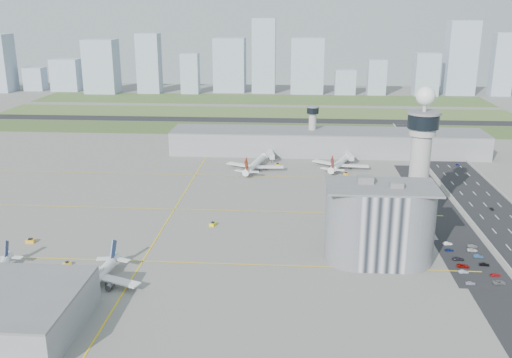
# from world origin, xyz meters

# --- Properties ---
(ground) EXTENTS (1000.00, 1000.00, 0.00)m
(ground) POSITION_xyz_m (0.00, 0.00, 0.00)
(ground) COLOR gray
(grass_strip_0) EXTENTS (480.00, 50.00, 0.08)m
(grass_strip_0) POSITION_xyz_m (-20.00, 225.00, 0.04)
(grass_strip_0) COLOR #375126
(grass_strip_0) RESTS_ON ground
(grass_strip_1) EXTENTS (480.00, 60.00, 0.08)m
(grass_strip_1) POSITION_xyz_m (-20.00, 300.00, 0.04)
(grass_strip_1) COLOR #566D33
(grass_strip_1) RESTS_ON ground
(grass_strip_2) EXTENTS (480.00, 70.00, 0.08)m
(grass_strip_2) POSITION_xyz_m (-20.00, 380.00, 0.04)
(grass_strip_2) COLOR #40592A
(grass_strip_2) RESTS_ON ground
(runway) EXTENTS (480.00, 22.00, 0.10)m
(runway) POSITION_xyz_m (-20.00, 262.00, 0.06)
(runway) COLOR black
(runway) RESTS_ON ground
(barrier_left) EXTENTS (0.60, 500.00, 1.20)m
(barrier_left) POSITION_xyz_m (101.00, 0.00, 0.60)
(barrier_left) COLOR #9E9E99
(barrier_left) RESTS_ON ground
(landside_road) EXTENTS (18.00, 260.00, 0.08)m
(landside_road) POSITION_xyz_m (90.00, -10.00, 0.04)
(landside_road) COLOR black
(landside_road) RESTS_ON ground
(parking_lot) EXTENTS (20.00, 44.00, 0.10)m
(parking_lot) POSITION_xyz_m (88.00, -22.00, 0.05)
(parking_lot) COLOR black
(parking_lot) RESTS_ON ground
(taxiway_line_h_0) EXTENTS (260.00, 0.60, 0.01)m
(taxiway_line_h_0) POSITION_xyz_m (-40.00, -30.00, 0.01)
(taxiway_line_h_0) COLOR yellow
(taxiway_line_h_0) RESTS_ON ground
(taxiway_line_h_1) EXTENTS (260.00, 0.60, 0.01)m
(taxiway_line_h_1) POSITION_xyz_m (-40.00, 30.00, 0.01)
(taxiway_line_h_1) COLOR yellow
(taxiway_line_h_1) RESTS_ON ground
(taxiway_line_h_2) EXTENTS (260.00, 0.60, 0.01)m
(taxiway_line_h_2) POSITION_xyz_m (-40.00, 90.00, 0.01)
(taxiway_line_h_2) COLOR yellow
(taxiway_line_h_2) RESTS_ON ground
(taxiway_line_v) EXTENTS (0.60, 260.00, 0.01)m
(taxiway_line_v) POSITION_xyz_m (-40.00, 30.00, 0.01)
(taxiway_line_v) COLOR yellow
(taxiway_line_v) RESTS_ON ground
(control_tower) EXTENTS (14.00, 14.00, 64.50)m
(control_tower) POSITION_xyz_m (72.00, 8.00, 35.04)
(control_tower) COLOR #ADAAA5
(control_tower) RESTS_ON ground
(secondary_tower) EXTENTS (8.60, 8.60, 31.90)m
(secondary_tower) POSITION_xyz_m (30.00, 150.00, 18.80)
(secondary_tower) COLOR #ADAAA5
(secondary_tower) RESTS_ON ground
(admin_building) EXTENTS (42.00, 24.00, 33.50)m
(admin_building) POSITION_xyz_m (51.99, -22.00, 15.30)
(admin_building) COLOR #B2B2B7
(admin_building) RESTS_ON ground
(terminal_pier) EXTENTS (210.00, 32.00, 15.80)m
(terminal_pier) POSITION_xyz_m (40.00, 148.00, 7.90)
(terminal_pier) COLOR gray
(terminal_pier) RESTS_ON ground
(airplane_near_c) EXTENTS (36.40, 41.69, 10.89)m
(airplane_near_c) POSITION_xyz_m (-50.85, -52.71, 5.44)
(airplane_near_c) COLOR white
(airplane_near_c) RESTS_ON ground
(airplane_far_a) EXTENTS (43.99, 48.93, 11.89)m
(airplane_far_a) POSITION_xyz_m (-5.40, 104.54, 5.95)
(airplane_far_a) COLOR white
(airplane_far_a) RESTS_ON ground
(airplane_far_b) EXTENTS (47.96, 51.82, 11.83)m
(airplane_far_b) POSITION_xyz_m (46.93, 111.93, 5.92)
(airplane_far_b) COLOR white
(airplane_far_b) RESTS_ON ground
(jet_bridge_near_2) EXTENTS (5.39, 14.31, 5.70)m
(jet_bridge_near_2) POSITION_xyz_m (-53.00, -61.00, 2.85)
(jet_bridge_near_2) COLOR silver
(jet_bridge_near_2) RESTS_ON ground
(jet_bridge_far_0) EXTENTS (5.39, 14.31, 5.70)m
(jet_bridge_far_0) POSITION_xyz_m (2.00, 132.00, 2.85)
(jet_bridge_far_0) COLOR silver
(jet_bridge_far_0) RESTS_ON ground
(jet_bridge_far_1) EXTENTS (5.39, 14.31, 5.70)m
(jet_bridge_far_1) POSITION_xyz_m (52.00, 132.00, 2.85)
(jet_bridge_far_1) COLOR silver
(jet_bridge_far_1) RESTS_ON ground
(tug_0) EXTENTS (3.53, 2.48, 2.02)m
(tug_0) POSITION_xyz_m (-92.09, -15.29, 1.01)
(tug_0) COLOR gold
(tug_0) RESTS_ON ground
(tug_1) EXTENTS (3.92, 3.31, 1.94)m
(tug_1) POSITION_xyz_m (-79.81, -47.68, 0.97)
(tug_1) COLOR yellow
(tug_1) RESTS_ON ground
(tug_2) EXTENTS (3.30, 3.27, 1.60)m
(tug_2) POSITION_xyz_m (-68.10, -35.55, 0.80)
(tug_2) COLOR yellow
(tug_2) RESTS_ON ground
(tug_3) EXTENTS (3.05, 3.70, 1.85)m
(tug_3) POSITION_xyz_m (-17.92, 9.69, 0.92)
(tug_3) COLOR yellow
(tug_3) RESTS_ON ground
(tug_4) EXTENTS (3.25, 3.68, 1.78)m
(tug_4) POSITION_xyz_m (8.01, 113.65, 0.89)
(tug_4) COLOR orange
(tug_4) RESTS_ON ground
(tug_5) EXTENTS (3.11, 3.33, 1.59)m
(tug_5) POSITION_xyz_m (49.14, 96.66, 0.80)
(tug_5) COLOR #F6AC20
(tug_5) RESTS_ON ground
(car_lot_0) EXTENTS (3.43, 1.42, 1.16)m
(car_lot_0) POSITION_xyz_m (82.80, -40.67, 0.58)
(car_lot_0) COLOR #ACAAC0
(car_lot_0) RESTS_ON ground
(car_lot_1) EXTENTS (3.83, 1.84, 1.21)m
(car_lot_1) POSITION_xyz_m (82.84, -31.42, 0.61)
(car_lot_1) COLOR #959CA9
(car_lot_1) RESTS_ON ground
(car_lot_2) EXTENTS (4.98, 2.91, 1.30)m
(car_lot_2) POSITION_xyz_m (83.98, -26.45, 0.65)
(car_lot_2) COLOR #840A05
(car_lot_2) RESTS_ON ground
(car_lot_3) EXTENTS (4.58, 2.00, 1.31)m
(car_lot_3) POSITION_xyz_m (83.82, -20.07, 0.66)
(car_lot_3) COLOR black
(car_lot_3) RESTS_ON ground
(car_lot_4) EXTENTS (3.66, 1.90, 1.19)m
(car_lot_4) POSITION_xyz_m (82.49, -11.42, 0.59)
(car_lot_4) COLOR navy
(car_lot_4) RESTS_ON ground
(car_lot_5) EXTENTS (3.95, 1.88, 1.25)m
(car_lot_5) POSITION_xyz_m (83.45, -4.91, 0.62)
(car_lot_5) COLOR white
(car_lot_5) RESTS_ON ground
(car_lot_6) EXTENTS (4.79, 2.75, 1.26)m
(car_lot_6) POSITION_xyz_m (93.30, -39.34, 0.63)
(car_lot_6) COLOR gray
(car_lot_6) RESTS_ON ground
(car_lot_7) EXTENTS (4.13, 2.22, 1.14)m
(car_lot_7) POSITION_xyz_m (93.98, -33.13, 0.57)
(car_lot_7) COLOR #B21217
(car_lot_7) RESTS_ON ground
(car_lot_8) EXTENTS (3.97, 1.86, 1.31)m
(car_lot_8) POSITION_xyz_m (92.51, -24.38, 0.66)
(car_lot_8) COLOR black
(car_lot_8) RESTS_ON ground
(car_lot_9) EXTENTS (3.78, 1.61, 1.21)m
(car_lot_9) POSITION_xyz_m (92.59, -16.85, 0.61)
(car_lot_9) COLOR navy
(car_lot_9) RESTS_ON ground
(car_lot_10) EXTENTS (4.25, 2.20, 1.14)m
(car_lot_10) POSITION_xyz_m (91.94, -10.91, 0.57)
(car_lot_10) COLOR white
(car_lot_10) RESTS_ON ground
(car_lot_11) EXTENTS (4.16, 2.12, 1.16)m
(car_lot_11) POSITION_xyz_m (93.22, -6.76, 0.58)
(car_lot_11) COLOR gray
(car_lot_11) RESTS_ON ground
(car_hw_1) EXTENTS (1.22, 3.32, 1.09)m
(car_hw_1) POSITION_xyz_m (115.86, 40.54, 0.54)
(car_hw_1) COLOR black
(car_hw_1) RESTS_ON ground
(car_hw_2) EXTENTS (1.90, 4.07, 1.13)m
(car_hw_2) POSITION_xyz_m (120.88, 122.13, 0.56)
(car_hw_2) COLOR navy
(car_hw_2) RESTS_ON ground
(car_hw_4) EXTENTS (1.84, 3.44, 1.11)m
(car_hw_4) POSITION_xyz_m (108.93, 182.04, 0.56)
(car_hw_4) COLOR #9FA9B2
(car_hw_4) RESTS_ON ground
(skyline_bldg_2) EXTENTS (22.81, 18.25, 26.79)m
(skyline_bldg_2) POSITION_xyz_m (-291.25, 430.16, 13.39)
(skyline_bldg_2) COLOR #9EADC1
(skyline_bldg_2) RESTS_ON ground
(skyline_bldg_3) EXTENTS (32.30, 25.84, 36.93)m
(skyline_bldg_3) POSITION_xyz_m (-252.58, 431.35, 18.47)
(skyline_bldg_3) COLOR #9EADC1
(skyline_bldg_3) RESTS_ON ground
(skyline_bldg_4) EXTENTS (35.81, 28.65, 60.36)m
(skyline_bldg_4) POSITION_xyz_m (-204.47, 415.19, 30.18)
(skyline_bldg_4) COLOR #9EADC1
(skyline_bldg_4) RESTS_ON ground
(skyline_bldg_5) EXTENTS (25.49, 20.39, 66.89)m
(skyline_bldg_5) POSITION_xyz_m (-150.11, 419.66, 33.44)
(skyline_bldg_5) COLOR #9EADC1
(skyline_bldg_5) RESTS_ON ground
(skyline_bldg_6) EXTENTS (20.04, 16.03, 45.20)m
(skyline_bldg_6) POSITION_xyz_m (-102.68, 417.90, 22.60)
(skyline_bldg_6) COLOR #9EADC1
(skyline_bldg_6) RESTS_ON ground
(skyline_bldg_7) EXTENTS (35.76, 28.61, 61.22)m
(skyline_bldg_7) POSITION_xyz_m (-59.44, 436.89, 30.61)
(skyline_bldg_7) COLOR #9EADC1
(skyline_bldg_7) RESTS_ON ground
(skyline_bldg_8) EXTENTS (26.33, 21.06, 83.39)m
(skyline_bldg_8) POSITION_xyz_m (-19.42, 431.56, 41.69)
(skyline_bldg_8) COLOR #9EADC1
(skyline_bldg_8) RESTS_ON ground
(skyline_bldg_9) EXTENTS (36.96, 29.57, 62.11)m
(skyline_bldg_9) POSITION_xyz_m (30.27, 432.32, 31.06)
(skyline_bldg_9) COLOR #9EADC1
(skyline_bldg_9) RESTS_ON ground
(skyline_bldg_10) EXTENTS (23.01, 18.41, 27.75)m
(skyline_bldg_10) POSITION_xyz_m (73.27, 423.68, 13.87)
(skyline_bldg_10) COLOR #9EADC1
(skyline_bldg_10) RESTS_ON ground
(skyline_bldg_11) EXTENTS (20.22, 16.18, 38.97)m
(skyline_bldg_11) POSITION_xyz_m (108.28, 423.34, 19.48)
(skyline_bldg_11) COLOR #9EADC1
(skyline_bldg_11) RESTS_ON ground
(skyline_bldg_12) EXTENTS (26.14, 20.92, 46.89)m
(skyline_bldg_12) POSITION_xyz_m (162.17, 421.29, 23.44)
(skyline_bldg_12) COLOR #9EADC1
(skyline_bldg_12) RESTS_ON ground
(skyline_bldg_13) EXTENTS (32.26, 25.81, 81.20)m
(skyline_bldg_13) POSITION_xyz_m (201.27, 433.27, 40.60)
(skyline_bldg_13) COLOR #9EADC1
(skyline_bldg_13) RESTS_ON ground
(skyline_bldg_14) EXTENTS (21.59, 17.28, 68.75)m
(skyline_bldg_14) POSITION_xyz_m (244.74, 426.38, 34.37)
(skyline_bldg_14) COLOR #9EADC1
(skyline_bldg_14) RESTS_ON ground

